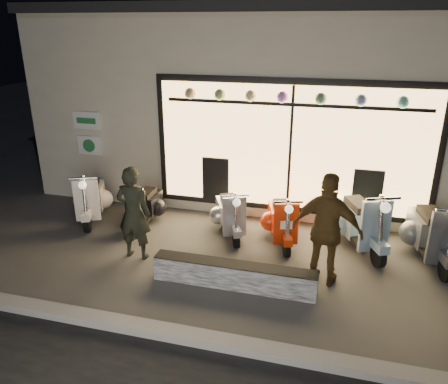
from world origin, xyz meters
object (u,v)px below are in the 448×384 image
(scooter_silver, at_px, (229,213))
(man, at_px, (134,213))
(graffiti_barrier, at_px, (234,275))
(woman, at_px, (327,230))
(scooter_red, at_px, (281,219))

(scooter_silver, xyz_separation_m, man, (-1.31, -1.39, 0.44))
(graffiti_barrier, relative_size, scooter_silver, 1.93)
(man, xyz_separation_m, woman, (3.18, 0.02, 0.08))
(graffiti_barrier, distance_m, scooter_silver, 1.96)
(scooter_red, bearing_deg, graffiti_barrier, -120.69)
(woman, bearing_deg, scooter_silver, -25.70)
(graffiti_barrier, bearing_deg, scooter_silver, 106.52)
(scooter_silver, relative_size, woman, 0.73)
(graffiti_barrier, height_order, man, man)
(scooter_red, bearing_deg, scooter_silver, 161.01)
(scooter_red, relative_size, man, 0.83)
(scooter_silver, distance_m, man, 1.96)
(scooter_silver, bearing_deg, graffiti_barrier, -98.20)
(graffiti_barrier, xyz_separation_m, man, (-1.86, 0.47, 0.62))
(graffiti_barrier, relative_size, woman, 1.40)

